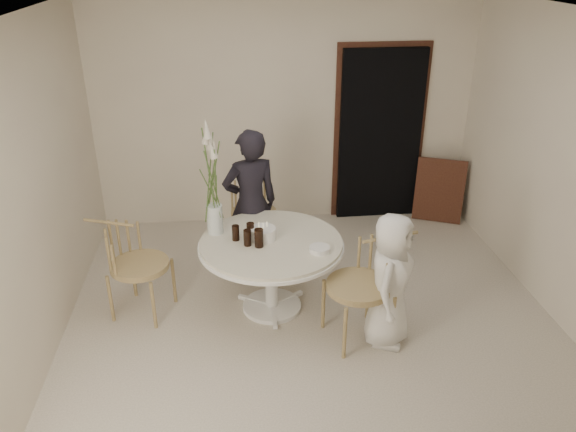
{
  "coord_description": "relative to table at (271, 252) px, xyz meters",
  "views": [
    {
      "loc": [
        -0.69,
        -4.22,
        3.15
      ],
      "look_at": [
        -0.19,
        0.3,
        0.95
      ],
      "focal_mm": 35.0,
      "sensor_mm": 36.0,
      "label": 1
    }
  ],
  "objects": [
    {
      "name": "ground",
      "position": [
        0.35,
        -0.25,
        -0.62
      ],
      "size": [
        4.5,
        4.5,
        0.0
      ],
      "primitive_type": "plane",
      "color": "silver",
      "rests_on": "ground"
    },
    {
      "name": "room_shell",
      "position": [
        0.35,
        -0.25,
        1.0
      ],
      "size": [
        4.5,
        4.5,
        4.5
      ],
      "color": "silver",
      "rests_on": "ground"
    },
    {
      "name": "doorway",
      "position": [
        1.5,
        1.94,
        0.43
      ],
      "size": [
        1.0,
        0.1,
        2.1
      ],
      "primitive_type": "cube",
      "color": "black",
      "rests_on": "ground"
    },
    {
      "name": "door_trim",
      "position": [
        1.5,
        1.98,
        0.49
      ],
      "size": [
        1.12,
        0.03,
        2.22
      ],
      "primitive_type": "cube",
      "color": "#512D1B",
      "rests_on": "ground"
    },
    {
      "name": "table",
      "position": [
        0.0,
        0.0,
        0.0
      ],
      "size": [
        1.33,
        1.33,
        0.73
      ],
      "color": "white",
      "rests_on": "ground"
    },
    {
      "name": "picture_frame",
      "position": [
        2.24,
        1.7,
        -0.22
      ],
      "size": [
        0.62,
        0.4,
        0.79
      ],
      "primitive_type": "cube",
      "rotation": [
        -0.17,
        0.0,
        -0.41
      ],
      "color": "#512D1B",
      "rests_on": "ground"
    },
    {
      "name": "chair_far",
      "position": [
        -0.12,
        1.26,
        -0.05
      ],
      "size": [
        0.54,
        0.57,
        0.88
      ],
      "rotation": [
        0.0,
        0.0,
        0.16
      ],
      "color": "tan",
      "rests_on": "ground"
    },
    {
      "name": "chair_right",
      "position": [
        0.84,
        -0.49,
        0.02
      ],
      "size": [
        0.66,
        0.62,
        0.98
      ],
      "rotation": [
        0.0,
        0.0,
        -1.33
      ],
      "color": "tan",
      "rests_on": "ground"
    },
    {
      "name": "chair_left",
      "position": [
        -1.33,
        0.13,
        -0.01
      ],
      "size": [
        0.66,
        0.64,
        0.93
      ],
      "rotation": [
        0.0,
        0.0,
        1.21
      ],
      "color": "tan",
      "rests_on": "ground"
    },
    {
      "name": "girl",
      "position": [
        -0.15,
        0.7,
        0.17
      ],
      "size": [
        0.65,
        0.5,
        1.57
      ],
      "primitive_type": "imported",
      "rotation": [
        0.0,
        0.0,
        3.39
      ],
      "color": "black",
      "rests_on": "ground"
    },
    {
      "name": "boy",
      "position": [
        0.95,
        -0.59,
        -0.01
      ],
      "size": [
        0.62,
        0.71,
        1.22
      ],
      "primitive_type": "imported",
      "rotation": [
        0.0,
        0.0,
        1.09
      ],
      "color": "white",
      "rests_on": "ground"
    },
    {
      "name": "birthday_cake",
      "position": [
        -0.07,
        0.04,
        0.17
      ],
      "size": [
        0.23,
        0.23,
        0.16
      ],
      "rotation": [
        0.0,
        0.0,
        0.0
      ],
      "color": "white",
      "rests_on": "table"
    },
    {
      "name": "cola_tumbler_a",
      "position": [
        -0.21,
        -0.06,
        0.19
      ],
      "size": [
        0.08,
        0.08,
        0.15
      ],
      "primitive_type": "cylinder",
      "rotation": [
        0.0,
        0.0,
        0.14
      ],
      "color": "black",
      "rests_on": "table"
    },
    {
      "name": "cola_tumbler_b",
      "position": [
        -0.11,
        -0.09,
        0.2
      ],
      "size": [
        0.09,
        0.09,
        0.17
      ],
      "primitive_type": "cylinder",
      "rotation": [
        0.0,
        0.0,
        -0.14
      ],
      "color": "black",
      "rests_on": "table"
    },
    {
      "name": "cola_tumbler_c",
      "position": [
        -0.32,
        0.05,
        0.19
      ],
      "size": [
        0.09,
        0.09,
        0.14
      ],
      "primitive_type": "cylinder",
      "rotation": [
        0.0,
        0.0,
        0.34
      ],
      "color": "black",
      "rests_on": "table"
    },
    {
      "name": "cola_tumbler_d",
      "position": [
        -0.18,
        0.07,
        0.19
      ],
      "size": [
        0.09,
        0.09,
        0.15
      ],
      "primitive_type": "cylinder",
      "rotation": [
        0.0,
        0.0,
        -0.42
      ],
      "color": "black",
      "rests_on": "table"
    },
    {
      "name": "plate_stack",
      "position": [
        0.41,
        -0.24,
        0.14
      ],
      "size": [
        0.21,
        0.21,
        0.05
      ],
      "primitive_type": "cylinder",
      "rotation": [
        0.0,
        0.0,
        -0.18
      ],
      "color": "white",
      "rests_on": "table"
    },
    {
      "name": "flower_vase",
      "position": [
        -0.5,
        0.23,
        0.57
      ],
      "size": [
        0.15,
        0.15,
        1.1
      ],
      "rotation": [
        0.0,
        0.0,
        -0.19
      ],
      "color": "silver",
      "rests_on": "table"
    }
  ]
}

